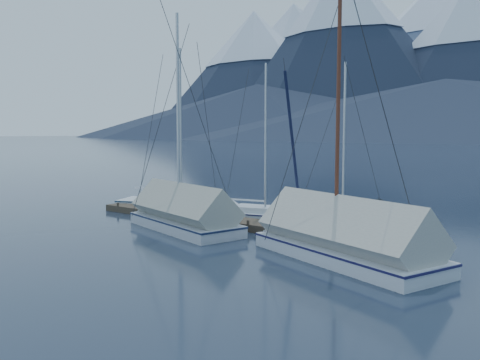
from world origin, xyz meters
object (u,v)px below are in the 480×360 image
at_px(sailboat_open_left, 190,206).
at_px(person, 380,219).
at_px(sailboat_open_mid, 274,218).
at_px(sailboat_covered_far, 178,217).
at_px(sailboat_covered_near, 332,242).
at_px(sailboat_open_right, 349,230).

distance_m(sailboat_open_left, person, 12.74).
height_order(sailboat_open_left, sailboat_open_mid, sailboat_open_left).
height_order(sailboat_open_left, sailboat_covered_far, sailboat_covered_far).
distance_m(sailboat_open_mid, sailboat_covered_near, 7.47).
height_order(sailboat_open_right, sailboat_covered_far, sailboat_covered_far).
bearing_deg(sailboat_open_left, person, -11.59).
bearing_deg(sailboat_open_right, sailboat_open_mid, 172.59).
relative_size(sailboat_open_mid, sailboat_covered_near, 0.79).
distance_m(sailboat_open_left, sailboat_covered_near, 12.75).
height_order(sailboat_open_mid, sailboat_covered_near, sailboat_covered_near).
bearing_deg(person, sailboat_open_left, 81.28).
xyz_separation_m(sailboat_open_left, person, (12.45, -2.55, 0.93)).
bearing_deg(sailboat_covered_near, sailboat_open_left, 156.77).
bearing_deg(sailboat_open_mid, sailboat_open_left, 177.42).
bearing_deg(sailboat_covered_near, person, 73.53).
distance_m(sailboat_open_left, sailboat_open_right, 10.37).
distance_m(sailboat_open_left, sailboat_open_mid, 5.98).
bearing_deg(sailboat_open_right, sailboat_covered_far, -151.48).
bearing_deg(sailboat_open_mid, person, -19.43).
relative_size(sailboat_open_right, sailboat_covered_near, 0.76).
xyz_separation_m(sailboat_open_right, person, (2.11, -1.72, 0.97)).
distance_m(sailboat_covered_far, person, 9.15).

